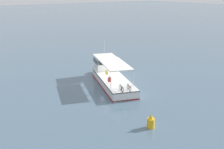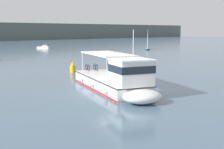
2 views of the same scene
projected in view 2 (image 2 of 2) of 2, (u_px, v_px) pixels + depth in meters
ground_plane at (117, 93)px, 25.78m from camera, size 400.00×400.00×0.00m
ferry_main at (117, 81)px, 26.02m from camera, size 7.40×12.98×5.32m
motorboat_horizon_west at (44, 47)px, 87.59m from camera, size 2.99×3.75×1.26m
sailboat_off_stern at (147, 48)px, 83.06m from camera, size 4.48×4.28×5.40m
channel_buoy at (73, 68)px, 38.43m from camera, size 0.70×0.70×1.40m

